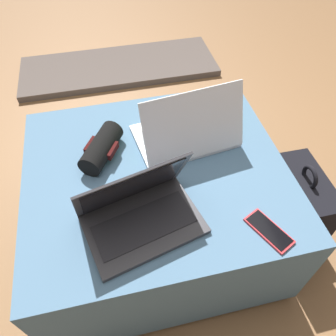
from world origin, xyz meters
The scene contains 8 objects.
ground_plane centered at (0.00, 0.00, 0.00)m, with size 14.00×14.00×0.00m, color olive.
ottoman centered at (0.00, 0.00, 0.24)m, with size 0.93×0.83×0.47m.
laptop_near centered at (-0.09, -0.19, 0.52)m, with size 0.39×0.31×0.23m.
laptop_far centered at (0.14, 0.11, 0.52)m, with size 0.40×0.30×0.25m.
cell_phone centered at (0.29, -0.32, 0.48)m, with size 0.12×0.17×0.01m.
backpack centered at (0.58, -0.11, 0.18)m, with size 0.21×0.32×0.45m.
wrist_brace centered at (-0.18, 0.11, 0.51)m, with size 0.18×0.22×0.08m.
fireplace_hearth centered at (0.00, 1.41, 0.02)m, with size 1.40×0.50×0.04m.
Camera 1 is at (-0.13, -0.75, 1.36)m, focal length 35.00 mm.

